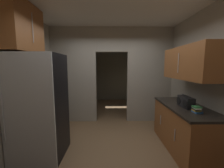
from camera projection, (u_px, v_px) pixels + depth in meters
ground at (113, 151)px, 2.86m from camera, size 20.00×20.00×0.00m
kitchen_overhead_slab at (112, 11)px, 2.98m from camera, size 3.97×7.21×0.06m
kitchen_partition at (112, 73)px, 4.27m from camera, size 3.57×0.12×2.80m
adjoining_room_shell at (111, 73)px, 6.22m from camera, size 3.57×2.87×2.80m
refrigerator at (39, 107)px, 2.60m from camera, size 0.84×0.80×1.90m
lower_cabinet_run at (184, 127)px, 2.88m from camera, size 0.70×1.62×0.90m
upper_cabinet_counterside at (188, 63)px, 2.72m from camera, size 0.36×1.46×0.62m
upper_cabinet_fridgeside at (22, 28)px, 2.52m from camera, size 0.36×0.93×0.85m
boombox at (186, 102)px, 2.73m from camera, size 0.16×0.39×0.23m
book_stack at (197, 110)px, 2.41m from camera, size 0.14×0.16×0.11m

